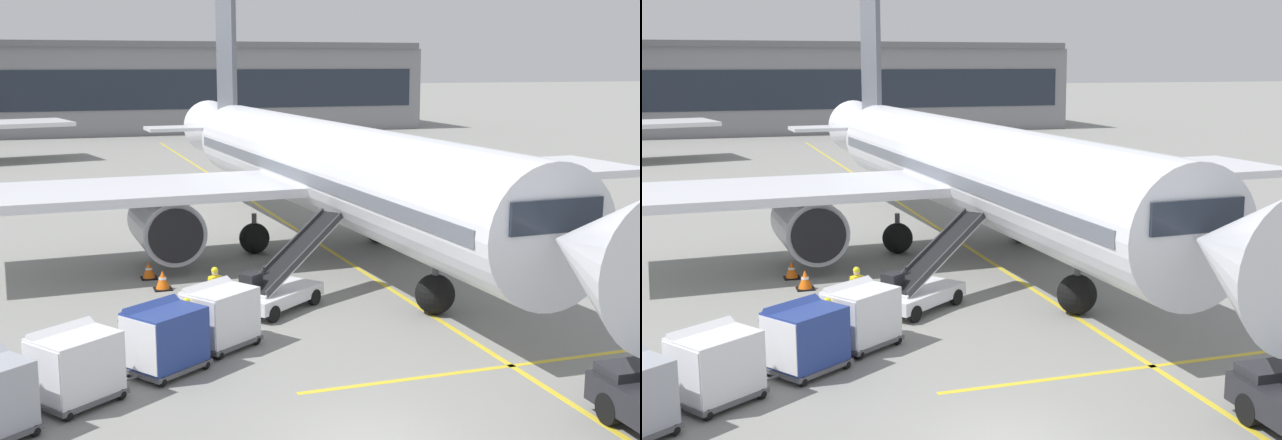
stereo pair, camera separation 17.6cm
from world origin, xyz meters
The scene contains 11 objects.
parked_airplane centered at (5.35, 18.31, 3.70)m, with size 31.35×41.66×13.92m.
belt_loader centered at (1.08, 10.58, 0.86)m, with size 4.98×4.24×2.98m.
baggage_cart_lead centered at (-1.75, 7.28, 1.00)m, with size 2.70×2.45×1.91m.
baggage_cart_second centered at (-3.58, 5.75, 1.00)m, with size 2.70×2.45×1.91m.
baggage_cart_third centered at (-5.98, 4.34, 1.00)m, with size 2.70×2.45×1.91m.
ground_crew_by_loader centered at (-2.78, 6.76, 1.00)m, with size 0.47×0.42×1.74m.
ground_crew_by_carts centered at (-1.28, 10.09, 1.00)m, with size 0.51×0.39×1.74m.
safety_cone_engine_keepout centered at (-2.43, 14.23, 0.36)m, with size 0.65×0.65×0.74m.
safety_cone_wingtip centered at (-2.71, 15.99, 0.34)m, with size 0.61×0.61×0.69m.
apron_guidance_line_lead_in centered at (5.62, 17.59, 0.00)m, with size 0.20×110.00×0.01m.
apron_guidance_line_stop_bar centered at (5.39, 3.13, 0.00)m, with size 12.00×0.20×0.01m.
Camera 1 is at (-6.47, -16.03, 8.30)m, focal length 46.85 mm.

